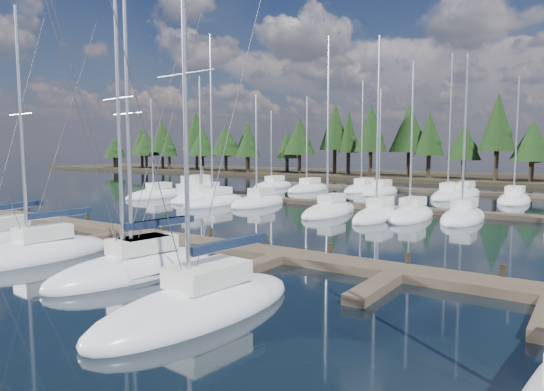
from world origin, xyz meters
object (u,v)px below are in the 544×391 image
Objects in this scene: main_dock at (191,244)px; motor_yacht_left at (198,196)px; front_sailboat_3 at (132,269)px; front_sailboat_5 at (200,307)px; front_sailboat_2 at (37,254)px; front_sailboat_4 at (141,268)px.

main_dock is 4.72× the size of motor_yacht_left.
front_sailboat_3 is 6.29m from front_sailboat_5.
front_sailboat_5 is (12.52, -1.44, -0.00)m from front_sailboat_2.
front_sailboat_2 is 0.94× the size of front_sailboat_3.
main_dock is at bearing 135.00° from front_sailboat_5.
main_dock is 3.01× the size of front_sailboat_5.
motor_yacht_left is at bearing 132.83° from front_sailboat_5.
front_sailboat_2 is at bearing 173.46° from front_sailboat_5.
front_sailboat_2 is 28.49m from motor_yacht_left.
front_sailboat_3 is 1.52× the size of motor_yacht_left.
motor_yacht_left is at bearing 131.87° from main_dock.
front_sailboat_2 is 1.43× the size of motor_yacht_left.
main_dock is 11.32m from front_sailboat_5.
front_sailboat_5 is (8.00, -8.00, 0.08)m from main_dock.
front_sailboat_3 is at bearing -52.56° from motor_yacht_left.
front_sailboat_4 is 0.89× the size of front_sailboat_5.
main_dock is at bearing 55.46° from front_sailboat_2.
front_sailboat_4 is 1.40× the size of motor_yacht_left.
front_sailboat_4 is 6.33m from front_sailboat_5.
front_sailboat_3 is at bearing 5.47° from front_sailboat_2.
motor_yacht_left is at bearing 128.02° from front_sailboat_4.
front_sailboat_4 is at bearing 74.43° from front_sailboat_3.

